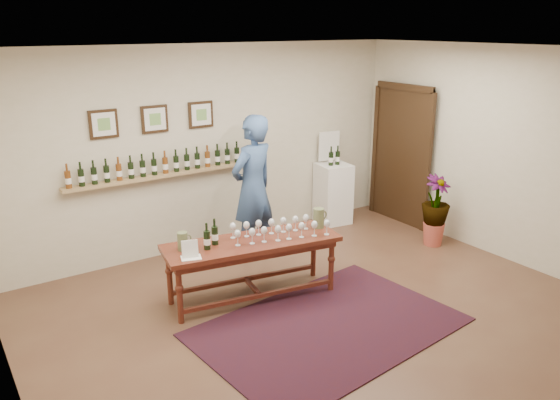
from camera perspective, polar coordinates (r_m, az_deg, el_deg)
ground at (r=6.14m, az=4.27°, el=-11.76°), size 6.00×6.00×0.00m
room_shell at (r=8.34m, az=8.02°, el=4.48°), size 6.00×6.00×6.00m
rug at (r=5.89m, az=5.08°, el=-13.05°), size 2.83×2.03×0.01m
tasting_table at (r=6.21m, az=-2.94°, el=-5.16°), size 2.08×0.97×0.71m
table_glasses at (r=6.23m, az=-0.64°, el=-3.06°), size 1.42×0.68×0.19m
table_bottles at (r=5.98m, az=-7.25°, el=-3.45°), size 0.31×0.19×0.32m
pitcher_left at (r=5.96m, az=-10.14°, el=-4.27°), size 0.15×0.15×0.20m
pitcher_right at (r=6.53m, az=4.06°, el=-1.89°), size 0.19×0.19×0.24m
menu_card at (r=5.77m, az=-9.40°, el=-5.08°), size 0.24×0.21×0.19m
display_pedestal at (r=8.68m, az=5.56°, el=0.68°), size 0.53×0.53×0.95m
pedestal_bottles at (r=8.47m, az=5.70°, el=4.77°), size 0.34×0.13×0.34m
info_sign at (r=8.65m, az=5.15°, el=5.64°), size 0.37×0.07×0.51m
potted_plant at (r=8.03m, az=15.93°, el=-1.07°), size 0.48×0.48×0.89m
person at (r=7.16m, az=-2.86°, el=1.20°), size 0.81×0.65×1.95m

